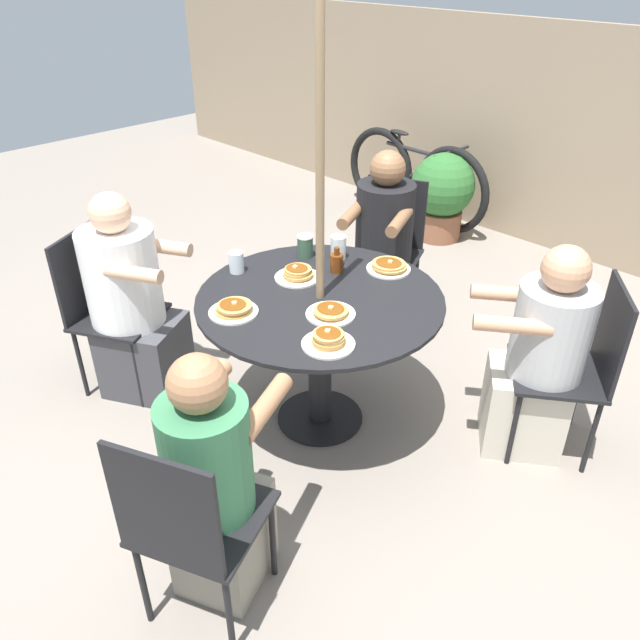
# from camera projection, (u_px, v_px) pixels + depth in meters

# --- Properties ---
(ground_plane) EXTENTS (12.00, 12.00, 0.00)m
(ground_plane) POSITION_uv_depth(u_px,v_px,m) (320.00, 418.00, 3.26)
(ground_plane) COLOR gray
(back_fence) EXTENTS (10.00, 0.06, 1.66)m
(back_fence) POSITION_uv_depth(u_px,v_px,m) (594.00, 150.00, 4.53)
(back_fence) COLOR gray
(back_fence) RESTS_ON ground
(patio_table) EXTENTS (1.15, 1.15, 0.73)m
(patio_table) POSITION_uv_depth(u_px,v_px,m) (320.00, 324.00, 2.96)
(patio_table) COLOR black
(patio_table) RESTS_ON ground
(umbrella_pole) EXTENTS (0.04, 0.04, 2.13)m
(umbrella_pole) POSITION_uv_depth(u_px,v_px,m) (320.00, 229.00, 2.70)
(umbrella_pole) COLOR #846B4C
(umbrella_pole) RESTS_ON ground
(patio_chair_north) EXTENTS (0.53, 0.53, 0.89)m
(patio_chair_north) POSITION_uv_depth(u_px,v_px,m) (390.00, 242.00, 3.94)
(patio_chair_north) COLOR black
(patio_chair_north) RESTS_ON ground
(diner_north) EXTENTS (0.51, 0.59, 1.13)m
(diner_north) POSITION_uv_depth(u_px,v_px,m) (382.00, 251.00, 3.80)
(diner_north) COLOR slate
(diner_north) RESTS_ON ground
(patio_chair_east) EXTENTS (0.55, 0.55, 0.89)m
(patio_chair_east) POSITION_uv_depth(u_px,v_px,m) (103.00, 303.00, 3.28)
(patio_chair_east) COLOR black
(patio_chair_east) RESTS_ON ground
(diner_east) EXTENTS (0.58, 0.55, 1.12)m
(diner_east) POSITION_uv_depth(u_px,v_px,m) (132.00, 307.00, 3.24)
(diner_east) COLOR #3D3D42
(diner_east) RESTS_ON ground
(patio_chair_south) EXTENTS (0.53, 0.53, 0.89)m
(patio_chair_south) POSITION_uv_depth(u_px,v_px,m) (189.00, 522.00, 2.05)
(patio_chair_south) COLOR black
(patio_chair_south) RESTS_ON ground
(diner_south) EXTENTS (0.47, 0.56, 1.07)m
(diner_south) POSITION_uv_depth(u_px,v_px,m) (215.00, 487.00, 2.19)
(diner_south) COLOR gray
(diner_south) RESTS_ON ground
(patio_chair_west) EXTENTS (0.56, 0.56, 0.89)m
(patio_chair_west) POSITION_uv_depth(u_px,v_px,m) (579.00, 362.00, 2.83)
(patio_chair_west) COLOR black
(patio_chair_west) RESTS_ON ground
(diner_west) EXTENTS (0.60, 0.56, 1.06)m
(diner_west) POSITION_uv_depth(u_px,v_px,m) (538.00, 361.00, 2.86)
(diner_west) COLOR beige
(diner_west) RESTS_ON ground
(pancake_plate_a) EXTENTS (0.22, 0.22, 0.06)m
(pancake_plate_a) POSITION_uv_depth(u_px,v_px,m) (234.00, 309.00, 2.75)
(pancake_plate_a) COLOR silver
(pancake_plate_a) RESTS_ON patio_table
(pancake_plate_b) EXTENTS (0.22, 0.22, 0.05)m
(pancake_plate_b) POSITION_uv_depth(u_px,v_px,m) (331.00, 312.00, 2.73)
(pancake_plate_b) COLOR silver
(pancake_plate_b) RESTS_ON patio_table
(pancake_plate_c) EXTENTS (0.22, 0.22, 0.07)m
(pancake_plate_c) POSITION_uv_depth(u_px,v_px,m) (328.00, 340.00, 2.52)
(pancake_plate_c) COLOR silver
(pancake_plate_c) RESTS_ON patio_table
(pancake_plate_d) EXTENTS (0.22, 0.22, 0.07)m
(pancake_plate_d) POSITION_uv_depth(u_px,v_px,m) (297.00, 274.00, 3.02)
(pancake_plate_d) COLOR silver
(pancake_plate_d) RESTS_ON patio_table
(pancake_plate_e) EXTENTS (0.22, 0.22, 0.05)m
(pancake_plate_e) POSITION_uv_depth(u_px,v_px,m) (389.00, 267.00, 3.10)
(pancake_plate_e) COLOR silver
(pancake_plate_e) RESTS_ON patio_table
(syrup_bottle) EXTENTS (0.09, 0.07, 0.13)m
(syrup_bottle) POSITION_uv_depth(u_px,v_px,m) (337.00, 262.00, 3.07)
(syrup_bottle) COLOR #602D0F
(syrup_bottle) RESTS_ON patio_table
(coffee_cup) EXTENTS (0.08, 0.08, 0.12)m
(coffee_cup) POSITION_uv_depth(u_px,v_px,m) (305.00, 246.00, 3.22)
(coffee_cup) COLOR #33513D
(coffee_cup) RESTS_ON patio_table
(drinking_glass_a) EXTENTS (0.08, 0.08, 0.12)m
(drinking_glass_a) POSITION_uv_depth(u_px,v_px,m) (338.00, 247.00, 3.20)
(drinking_glass_a) COLOR silver
(drinking_glass_a) RESTS_ON patio_table
(drinking_glass_b) EXTENTS (0.07, 0.07, 0.11)m
(drinking_glass_b) POSITION_uv_depth(u_px,v_px,m) (236.00, 262.00, 3.07)
(drinking_glass_b) COLOR silver
(drinking_glass_b) RESTS_ON patio_table
(bicycle) EXTENTS (1.52, 0.44, 0.75)m
(bicycle) POSITION_uv_depth(u_px,v_px,m) (414.00, 178.00, 5.39)
(bicycle) COLOR black
(bicycle) RESTS_ON ground
(potted_shrub) EXTENTS (0.51, 0.51, 0.71)m
(potted_shrub) POSITION_uv_depth(u_px,v_px,m) (442.00, 193.00, 5.03)
(potted_shrub) COLOR brown
(potted_shrub) RESTS_ON ground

